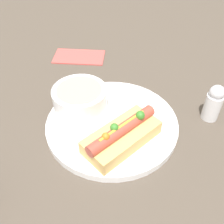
{
  "coord_description": "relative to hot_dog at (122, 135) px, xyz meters",
  "views": [
    {
      "loc": [
        -0.17,
        -0.34,
        0.4
      ],
      "look_at": [
        0.0,
        0.0,
        0.04
      ],
      "focal_mm": 42.0,
      "sensor_mm": 36.0,
      "label": 1
    }
  ],
  "objects": [
    {
      "name": "salt_shaker",
      "position": [
        0.21,
        -0.01,
        0.01
      ],
      "size": [
        0.04,
        0.04,
        0.08
      ],
      "color": "silver",
      "rests_on": "ground_plane"
    },
    {
      "name": "hot_dog",
      "position": [
        0.0,
        0.0,
        0.0
      ],
      "size": [
        0.16,
        0.11,
        0.06
      ],
      "rotation": [
        0.0,
        0.0,
        0.27
      ],
      "color": "#DBAD60",
      "rests_on": "dinner_plate"
    },
    {
      "name": "spoon",
      "position": [
        -0.07,
        0.09,
        -0.02
      ],
      "size": [
        0.08,
        0.13,
        0.01
      ],
      "rotation": [
        0.0,
        0.0,
        2.02
      ],
      "color": "#B7B7BC",
      "rests_on": "dinner_plate"
    },
    {
      "name": "soup_bowl",
      "position": [
        -0.03,
        0.12,
        0.01
      ],
      "size": [
        0.11,
        0.11,
        0.05
      ],
      "color": "white",
      "rests_on": "dinner_plate"
    },
    {
      "name": "ground_plane",
      "position": [
        0.01,
        0.06,
        -0.04
      ],
      "size": [
        4.0,
        4.0,
        0.0
      ],
      "primitive_type": "plane",
      "color": "#4C4238"
    },
    {
      "name": "dinner_plate",
      "position": [
        0.01,
        0.06,
        -0.03
      ],
      "size": [
        0.27,
        0.27,
        0.02
      ],
      "color": "white",
      "rests_on": "ground_plane"
    },
    {
      "name": "napkin",
      "position": [
        0.05,
        0.35,
        -0.03
      ],
      "size": [
        0.16,
        0.14,
        0.01
      ],
      "rotation": [
        0.0,
        0.0,
        -0.55
      ],
      "color": "#E04C47",
      "rests_on": "ground_plane"
    }
  ]
}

